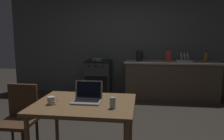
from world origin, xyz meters
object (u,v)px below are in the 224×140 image
at_px(drinking_glass, 113,103).
at_px(dish_rack, 184,60).
at_px(chair, 20,116).
at_px(electric_kettle, 139,56).
at_px(laptop, 87,98).
at_px(stove_oven, 99,78).
at_px(cereal_box, 168,56).
at_px(bottle, 206,57).
at_px(coffee_mug, 51,100).
at_px(frying_pan, 97,59).
at_px(dining_table, 85,109).

height_order(drinking_glass, dish_rack, dish_rack).
distance_m(chair, electric_kettle, 3.25).
bearing_deg(laptop, stove_oven, 113.02).
bearing_deg(laptop, electric_kettle, 94.01).
relative_size(chair, dish_rack, 2.64).
relative_size(electric_kettle, drinking_glass, 2.13).
height_order(drinking_glass, cereal_box, cereal_box).
distance_m(bottle, coffee_mug, 3.87).
bearing_deg(bottle, chair, -135.59).
height_order(stove_oven, bottle, bottle).
relative_size(laptop, bottle, 1.19).
bearing_deg(dish_rack, frying_pan, -179.22).
height_order(dining_table, chair, chair).
height_order(stove_oven, frying_pan, frying_pan).
bearing_deg(laptop, coffee_mug, -143.08).
height_order(coffee_mug, cereal_box, cereal_box).
relative_size(chair, electric_kettle, 3.60).
relative_size(frying_pan, cereal_box, 1.81).
xyz_separation_m(electric_kettle, frying_pan, (-1.02, -0.03, -0.09)).
bearing_deg(dining_table, drinking_glass, -25.82).
xyz_separation_m(stove_oven, dining_table, (0.43, -2.97, 0.23)).
bearing_deg(dining_table, laptop, 57.42).
distance_m(dining_table, laptop, 0.13).
distance_m(chair, dish_rack, 3.80).
height_order(stove_oven, drinking_glass, stove_oven).
bearing_deg(cereal_box, laptop, -112.19).
distance_m(coffee_mug, cereal_box, 3.49).
relative_size(dining_table, coffee_mug, 9.37).
relative_size(electric_kettle, cereal_box, 1.03).
relative_size(chair, drinking_glass, 7.66).
xyz_separation_m(cereal_box, dish_rack, (0.36, -0.02, -0.07)).
relative_size(laptop, coffee_mug, 2.68).
bearing_deg(cereal_box, coffee_mug, -116.82).
bearing_deg(chair, stove_oven, 87.88).
xyz_separation_m(stove_oven, coffee_mug, (0.09, -3.09, 0.35)).
height_order(dining_table, bottle, bottle).
xyz_separation_m(electric_kettle, drinking_glass, (-0.21, -3.13, -0.20)).
xyz_separation_m(laptop, drinking_glass, (0.32, -0.20, 0.01)).
distance_m(laptop, dish_rack, 3.33).
distance_m(dining_table, chair, 0.87).
bearing_deg(cereal_box, dish_rack, -3.17).
distance_m(dining_table, frying_pan, 2.99).
height_order(chair, frying_pan, frying_pan).
height_order(chair, coffee_mug, chair).
xyz_separation_m(dining_table, electric_kettle, (0.55, 2.97, 0.34)).
xyz_separation_m(electric_kettle, bottle, (1.49, -0.05, 0.01)).
xyz_separation_m(stove_oven, bottle, (2.48, -0.05, 0.57)).
bearing_deg(dining_table, dish_rack, 61.87).
xyz_separation_m(electric_kettle, coffee_mug, (-0.90, -3.09, -0.22)).
bearing_deg(frying_pan, bottle, -0.50).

